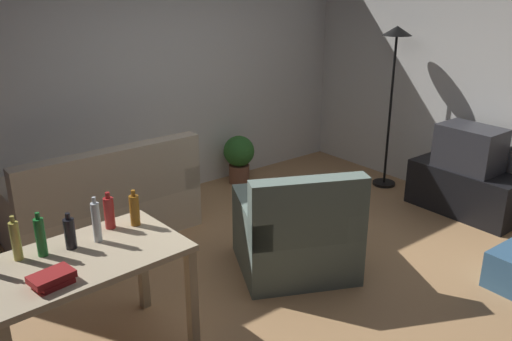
{
  "coord_description": "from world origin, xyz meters",
  "views": [
    {
      "loc": [
        -2.57,
        -2.85,
        2.33
      ],
      "look_at": [
        0.1,
        0.5,
        0.75
      ],
      "focal_mm": 37.56,
      "sensor_mm": 36.0,
      "label": 1
    }
  ],
  "objects_px": {
    "bottle_dark": "(70,233)",
    "book_stack": "(52,278)",
    "bottle_green": "(41,237)",
    "bottle_clear": "(96,222)",
    "tv": "(470,148)",
    "tv_stand": "(464,191)",
    "potted_plant": "(239,156)",
    "bottle_red": "(109,212)",
    "bottle_squat": "(16,240)",
    "armchair": "(297,235)",
    "torchiere_lamp": "(394,63)",
    "bottle_amber": "(135,210)",
    "desk": "(83,272)",
    "couch": "(104,205)"
  },
  "relations": [
    {
      "from": "bottle_amber",
      "to": "bottle_red",
      "type": "bearing_deg",
      "value": 157.5
    },
    {
      "from": "tv_stand",
      "to": "potted_plant",
      "type": "bearing_deg",
      "value": 31.44
    },
    {
      "from": "bottle_clear",
      "to": "bottle_amber",
      "type": "distance_m",
      "value": 0.3
    },
    {
      "from": "torchiere_lamp",
      "to": "bottle_squat",
      "type": "distance_m",
      "value": 4.27
    },
    {
      "from": "torchiere_lamp",
      "to": "bottle_clear",
      "type": "distance_m",
      "value": 3.83
    },
    {
      "from": "bottle_dark",
      "to": "bottle_amber",
      "type": "height_order",
      "value": "bottle_amber"
    },
    {
      "from": "bottle_red",
      "to": "bottle_squat",
      "type": "bearing_deg",
      "value": -174.46
    },
    {
      "from": "bottle_clear",
      "to": "bottle_red",
      "type": "distance_m",
      "value": 0.19
    },
    {
      "from": "bottle_dark",
      "to": "bottle_red",
      "type": "bearing_deg",
      "value": 20.53
    },
    {
      "from": "tv_stand",
      "to": "torchiere_lamp",
      "type": "distance_m",
      "value": 1.54
    },
    {
      "from": "couch",
      "to": "bottle_amber",
      "type": "relative_size",
      "value": 6.79
    },
    {
      "from": "bottle_dark",
      "to": "book_stack",
      "type": "bearing_deg",
      "value": -124.85
    },
    {
      "from": "desk",
      "to": "bottle_red",
      "type": "distance_m",
      "value": 0.44
    },
    {
      "from": "bottle_green",
      "to": "bottle_clear",
      "type": "distance_m",
      "value": 0.33
    },
    {
      "from": "torchiere_lamp",
      "to": "bottle_amber",
      "type": "bearing_deg",
      "value": -169.64
    },
    {
      "from": "bottle_squat",
      "to": "bottle_green",
      "type": "relative_size",
      "value": 1.0
    },
    {
      "from": "tv",
      "to": "bottle_green",
      "type": "bearing_deg",
      "value": 85.25
    },
    {
      "from": "torchiere_lamp",
      "to": "book_stack",
      "type": "xyz_separation_m",
      "value": [
        -4.12,
        -1.01,
        -0.62
      ]
    },
    {
      "from": "potted_plant",
      "to": "book_stack",
      "type": "xyz_separation_m",
      "value": [
        -2.83,
        -2.12,
        0.46
      ]
    },
    {
      "from": "potted_plant",
      "to": "bottle_amber",
      "type": "relative_size",
      "value": 2.31
    },
    {
      "from": "potted_plant",
      "to": "bottle_red",
      "type": "distance_m",
      "value": 2.9
    },
    {
      "from": "bottle_green",
      "to": "couch",
      "type": "bearing_deg",
      "value": 56.59
    },
    {
      "from": "torchiere_lamp",
      "to": "couch",
      "type": "bearing_deg",
      "value": 165.53
    },
    {
      "from": "armchair",
      "to": "potted_plant",
      "type": "bearing_deg",
      "value": -87.45
    },
    {
      "from": "tv_stand",
      "to": "bottle_green",
      "type": "distance_m",
      "value": 4.12
    },
    {
      "from": "desk",
      "to": "bottle_clear",
      "type": "xyz_separation_m",
      "value": [
        0.16,
        0.12,
        0.24
      ]
    },
    {
      "from": "bottle_squat",
      "to": "book_stack",
      "type": "relative_size",
      "value": 1.13
    },
    {
      "from": "tv_stand",
      "to": "tv",
      "type": "distance_m",
      "value": 0.46
    },
    {
      "from": "bottle_dark",
      "to": "bottle_clear",
      "type": "relative_size",
      "value": 0.78
    },
    {
      "from": "tv",
      "to": "torchiere_lamp",
      "type": "bearing_deg",
      "value": 0.2
    },
    {
      "from": "bottle_clear",
      "to": "bottle_red",
      "type": "height_order",
      "value": "bottle_clear"
    },
    {
      "from": "potted_plant",
      "to": "armchair",
      "type": "xyz_separation_m",
      "value": [
        -0.83,
        -1.9,
        -0.01
      ]
    },
    {
      "from": "bottle_green",
      "to": "book_stack",
      "type": "height_order",
      "value": "bottle_green"
    },
    {
      "from": "tv",
      "to": "desk",
      "type": "xyz_separation_m",
      "value": [
        -3.89,
        0.19,
        -0.05
      ]
    },
    {
      "from": "armchair",
      "to": "bottle_amber",
      "type": "relative_size",
      "value": 4.76
    },
    {
      "from": "couch",
      "to": "bottle_squat",
      "type": "height_order",
      "value": "bottle_squat"
    },
    {
      "from": "potted_plant",
      "to": "bottle_amber",
      "type": "bearing_deg",
      "value": -141.04
    },
    {
      "from": "tv_stand",
      "to": "torchiere_lamp",
      "type": "height_order",
      "value": "torchiere_lamp"
    },
    {
      "from": "bottle_amber",
      "to": "book_stack",
      "type": "relative_size",
      "value": 1.01
    },
    {
      "from": "potted_plant",
      "to": "bottle_red",
      "type": "height_order",
      "value": "bottle_red"
    },
    {
      "from": "tv_stand",
      "to": "desk",
      "type": "distance_m",
      "value": 3.91
    },
    {
      "from": "desk",
      "to": "bottle_amber",
      "type": "height_order",
      "value": "bottle_amber"
    },
    {
      "from": "tv",
      "to": "tv_stand",
      "type": "bearing_deg",
      "value": 90.0
    },
    {
      "from": "couch",
      "to": "bottle_dark",
      "type": "distance_m",
      "value": 1.77
    },
    {
      "from": "torchiere_lamp",
      "to": "bottle_clear",
      "type": "bearing_deg",
      "value": -169.43
    },
    {
      "from": "bottle_green",
      "to": "bottle_red",
      "type": "height_order",
      "value": "bottle_green"
    },
    {
      "from": "armchair",
      "to": "bottle_squat",
      "type": "height_order",
      "value": "bottle_squat"
    },
    {
      "from": "bottle_dark",
      "to": "bottle_amber",
      "type": "distance_m",
      "value": 0.45
    },
    {
      "from": "tv_stand",
      "to": "torchiere_lamp",
      "type": "relative_size",
      "value": 0.61
    },
    {
      "from": "bottle_dark",
      "to": "bottle_clear",
      "type": "distance_m",
      "value": 0.17
    }
  ]
}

